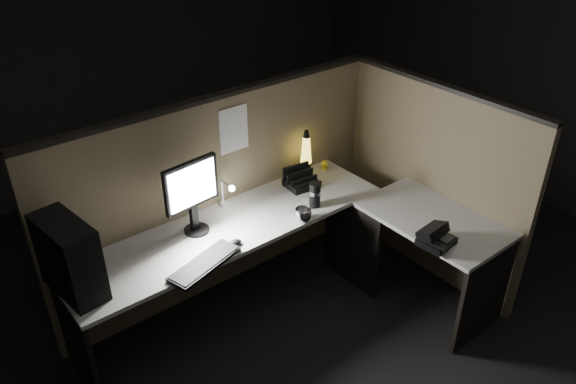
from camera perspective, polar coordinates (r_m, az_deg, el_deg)
floor at (r=3.98m, az=1.57°, el=-15.22°), size 6.00×6.00×0.00m
room_shell at (r=3.03m, az=2.01°, el=6.53°), size 6.00×6.00×6.00m
partition_back at (r=4.10m, az=-6.68°, el=-0.40°), size 2.66×0.06×1.50m
partition_right at (r=4.37m, az=14.30°, el=0.88°), size 0.06×1.66×1.50m
desk at (r=3.83m, az=1.30°, el=-5.82°), size 2.60×1.60×0.73m
pc_tower at (r=3.36m, az=-21.34°, el=-6.23°), size 0.25×0.46×0.46m
monitor at (r=3.63m, az=-9.75°, el=0.18°), size 0.40×0.17×0.51m
keyboard at (r=3.47m, az=-8.47°, el=-7.24°), size 0.52×0.29×0.02m
mouse at (r=3.62m, az=-5.38°, el=-5.12°), size 0.10×0.08×0.03m
clip_lamp at (r=3.91m, az=-6.21°, el=-0.15°), size 0.04×0.18×0.22m
organizer at (r=4.22m, az=1.30°, el=1.13°), size 0.25×0.23×0.17m
lava_lamp at (r=4.29m, az=1.84°, el=3.52°), size 0.10×0.10×0.39m
travel_mug at (r=3.95m, az=2.75°, el=-0.30°), size 0.08×0.08×0.19m
steel_mug at (r=3.82m, az=1.54°, el=-2.33°), size 0.14×0.14×0.09m
figurine at (r=4.45m, az=3.75°, el=2.87°), size 0.06×0.06×0.06m
pinned_paper at (r=3.89m, az=-5.53°, el=6.33°), size 0.23×0.00×0.33m
desk_phone at (r=3.72m, az=14.69°, el=-4.48°), size 0.23×0.24×0.13m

